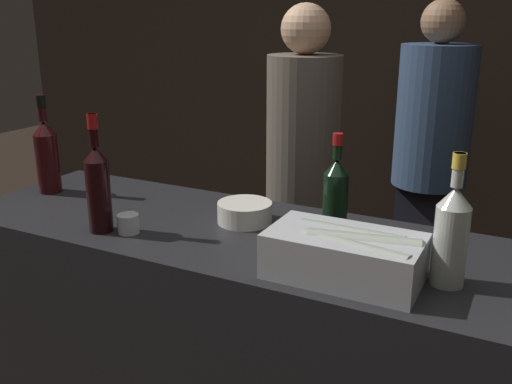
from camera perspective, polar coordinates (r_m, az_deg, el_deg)
name	(u,v)px	position (r m, az deg, el deg)	size (l,w,h in m)	color
wall_back_chalkboard	(420,48)	(3.71, 16.08, 13.65)	(6.40, 0.06, 2.80)	black
bar_counter	(252,373)	(1.94, -0.43, -17.64)	(1.94, 0.61, 0.98)	black
ice_bin_with_bottles	(348,254)	(1.42, 9.16, -6.10)	(0.38, 0.21, 0.12)	#B7BABF
bowl_white	(245,212)	(1.78, -1.14, -1.98)	(0.17, 0.17, 0.06)	silver
candle_votive	(128,224)	(1.74, -12.64, -3.11)	(0.06, 0.06, 0.06)	silver
red_wine_bottle_tall	(98,185)	(1.74, -15.52, 0.67)	(0.07, 0.07, 0.36)	black
rose_wine_bottle	(451,233)	(1.43, 18.96, -3.89)	(0.08, 0.08, 0.33)	#B2B7AD
red_wine_bottle_black_foil	(47,154)	(2.19, -20.19, 3.58)	(0.08, 0.08, 0.35)	black
red_wine_bottle_burgundy	(336,193)	(1.69, 7.97, -0.08)	(0.07, 0.07, 0.30)	black
person_in_hoodie	(431,152)	(3.04, 17.08, 3.81)	(0.37, 0.37, 1.67)	black
person_blond_tee	(302,172)	(2.56, 4.64, 2.00)	(0.32, 0.32, 1.65)	black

